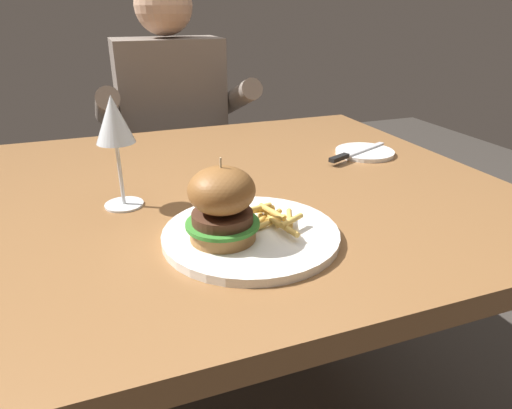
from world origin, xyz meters
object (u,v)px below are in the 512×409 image
object	(u,v)px
bread_plate	(365,152)
burger_sandwich	(222,204)
diner_person	(175,158)
table_knife	(353,153)
main_plate	(251,235)
wine_glass	(114,124)

from	to	relation	value
bread_plate	burger_sandwich	bearing A→B (deg)	-144.82
burger_sandwich	diner_person	distance (m)	1.05
table_knife	main_plate	bearing A→B (deg)	-141.12
wine_glass	diner_person	xyz separation A→B (m)	(0.24, 0.80, -0.33)
bread_plate	diner_person	xyz separation A→B (m)	(-0.35, 0.69, -0.18)
main_plate	wine_glass	xyz separation A→B (m)	(-0.18, 0.21, 0.15)
wine_glass	bread_plate	world-z (taller)	wine_glass
wine_glass	diner_person	bearing A→B (deg)	73.21
burger_sandwich	table_knife	bearing A→B (deg)	36.27
table_knife	wine_glass	bearing A→B (deg)	-170.23
burger_sandwich	wine_glass	size ratio (longest dim) A/B	0.63
diner_person	bread_plate	bearing A→B (deg)	-62.85
burger_sandwich	table_knife	distance (m)	0.52
main_plate	diner_person	size ratio (longest dim) A/B	0.24
main_plate	diner_person	world-z (taller)	diner_person
wine_glass	bread_plate	bearing A→B (deg)	10.94
burger_sandwich	wine_glass	bearing A→B (deg)	120.74
burger_sandwich	main_plate	bearing A→B (deg)	10.10
diner_person	burger_sandwich	bearing A→B (deg)	-96.43
main_plate	table_knife	xyz separation A→B (m)	(0.37, 0.30, 0.01)
bread_plate	table_knife	xyz separation A→B (m)	(-0.05, -0.02, 0.01)
wine_glass	diner_person	world-z (taller)	diner_person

